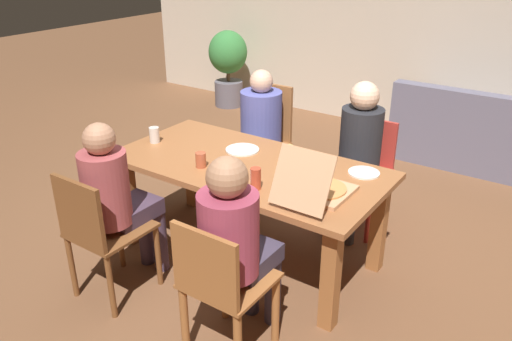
# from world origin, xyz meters

# --- Properties ---
(ground_plane) EXTENTS (20.00, 20.00, 0.00)m
(ground_plane) POSITION_xyz_m (0.00, 0.00, 0.00)
(ground_plane) COLOR brown
(back_wall) EXTENTS (7.93, 0.12, 2.84)m
(back_wall) POSITION_xyz_m (0.00, 3.36, 1.42)
(back_wall) COLOR beige
(back_wall) RESTS_ON ground
(dining_table) EXTENTS (1.92, 0.95, 0.74)m
(dining_table) POSITION_xyz_m (0.00, 0.00, 0.63)
(dining_table) COLOR #9D5F36
(dining_table) RESTS_ON ground
(chair_0) EXTENTS (0.38, 0.46, 0.99)m
(chair_0) POSITION_xyz_m (-0.47, 0.96, 0.51)
(chair_0) COLOR #9B6034
(chair_0) RESTS_ON ground
(person_0) EXTENTS (0.36, 0.52, 1.16)m
(person_0) POSITION_xyz_m (-0.47, 0.81, 0.69)
(person_0) COLOR #394138
(person_0) RESTS_ON ground
(chair_1) EXTENTS (0.45, 0.44, 0.87)m
(chair_1) POSITION_xyz_m (0.47, 0.93, 0.50)
(chair_1) COLOR #B8342C
(chair_1) RESTS_ON ground
(person_1) EXTENTS (0.32, 0.49, 1.21)m
(person_1) POSITION_xyz_m (0.47, 0.79, 0.72)
(person_1) COLOR #3B383E
(person_1) RESTS_ON ground
(chair_2) EXTENTS (0.43, 0.46, 0.90)m
(chair_2) POSITION_xyz_m (-0.47, -0.94, 0.51)
(chair_2) COLOR brown
(chair_2) RESTS_ON ground
(person_2) EXTENTS (0.29, 0.54, 1.19)m
(person_2) POSITION_xyz_m (-0.47, -0.77, 0.69)
(person_2) COLOR #423143
(person_2) RESTS_ON ground
(chair_3) EXTENTS (0.43, 0.43, 0.87)m
(chair_3) POSITION_xyz_m (0.47, -0.92, 0.47)
(chair_3) COLOR #9B5D2F
(chair_3) RESTS_ON ground
(person_3) EXTENTS (0.32, 0.53, 1.20)m
(person_3) POSITION_xyz_m (0.47, -0.78, 0.71)
(person_3) COLOR #3A3346
(person_3) RESTS_ON ground
(pizza_box_0) EXTENTS (0.35, 0.51, 0.35)m
(pizza_box_0) POSITION_xyz_m (0.63, -0.15, 0.79)
(pizza_box_0) COLOR tan
(pizza_box_0) RESTS_ON dining_table
(plate_0) EXTENTS (0.25, 0.25, 0.01)m
(plate_0) POSITION_xyz_m (-0.17, 0.17, 0.75)
(plate_0) COLOR white
(plate_0) RESTS_ON dining_table
(plate_1) EXTENTS (0.23, 0.23, 0.01)m
(plate_1) POSITION_xyz_m (0.06, -0.31, 0.75)
(plate_1) COLOR white
(plate_1) RESTS_ON dining_table
(plate_2) EXTENTS (0.21, 0.21, 0.01)m
(plate_2) POSITION_xyz_m (0.73, 0.30, 0.75)
(plate_2) COLOR white
(plate_2) RESTS_ON dining_table
(drinking_glass_0) EXTENTS (0.07, 0.07, 0.14)m
(drinking_glass_0) POSITION_xyz_m (0.26, -0.29, 0.81)
(drinking_glass_0) COLOR #BB442C
(drinking_glass_0) RESTS_ON dining_table
(drinking_glass_1) EXTENTS (0.08, 0.08, 0.12)m
(drinking_glass_1) POSITION_xyz_m (-0.82, -0.07, 0.80)
(drinking_glass_1) COLOR silver
(drinking_glass_1) RESTS_ON dining_table
(drinking_glass_2) EXTENTS (0.07, 0.07, 0.10)m
(drinking_glass_2) POSITION_xyz_m (-0.23, -0.23, 0.79)
(drinking_glass_2) COLOR #B25132
(drinking_glass_2) RESTS_ON dining_table
(drinking_glass_3) EXTENTS (0.06, 0.06, 0.13)m
(drinking_glass_3) POSITION_xyz_m (0.22, 0.18, 0.80)
(drinking_glass_3) COLOR #DFC367
(drinking_glass_3) RESTS_ON dining_table
(couch) EXTENTS (2.05, 0.81, 0.83)m
(couch) POSITION_xyz_m (1.18, 2.71, 0.30)
(couch) COLOR slate
(couch) RESTS_ON ground
(potted_plant) EXTENTS (0.52, 0.52, 1.03)m
(potted_plant) POSITION_xyz_m (-2.36, 2.87, 0.60)
(potted_plant) COLOR #5E5964
(potted_plant) RESTS_ON ground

